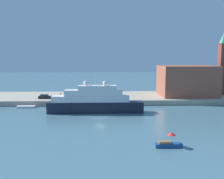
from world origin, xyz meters
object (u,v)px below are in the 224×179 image
at_px(large_yacht, 94,102).
at_px(bell_tower, 223,61).
at_px(small_motorboat, 169,143).
at_px(parked_car, 45,97).
at_px(harbor_building, 187,81).
at_px(mooring_bollard, 111,99).
at_px(person_figure, 61,95).
at_px(work_barge, 26,107).

distance_m(large_yacht, bell_tower, 54.41).
xyz_separation_m(small_motorboat, parked_car, (-31.75, 43.47, 1.54)).
distance_m(harbor_building, mooring_bollard, 30.43).
bearing_deg(small_motorboat, parked_car, 126.14).
xyz_separation_m(small_motorboat, bell_tower, (33.98, 51.37, 13.69)).
xyz_separation_m(large_yacht, person_figure, (-12.56, 17.42, -0.73)).
bearing_deg(parked_car, harbor_building, 5.53).
xyz_separation_m(harbor_building, bell_tower, (14.51, 2.94, 7.24)).
relative_size(small_motorboat, harbor_building, 0.24).
relative_size(work_barge, bell_tower, 0.24).
bearing_deg(small_motorboat, mooring_bollard, 103.00).
height_order(work_barge, mooring_bollard, mooring_bollard).
distance_m(large_yacht, harbor_building, 39.22).
bearing_deg(parked_car, work_barge, -121.17).
height_order(harbor_building, bell_tower, bell_tower).
xyz_separation_m(small_motorboat, person_figure, (-26.73, 46.10, 1.66)).
distance_m(work_barge, person_figure, 13.75).
distance_m(large_yacht, parked_car, 22.99).
bearing_deg(mooring_bollard, small_motorboat, -77.00).
bearing_deg(bell_tower, work_barge, -167.84).
height_order(person_figure, mooring_bollard, person_figure).
distance_m(work_barge, parked_car, 8.66).
bearing_deg(large_yacht, small_motorboat, -63.71).
bearing_deg(harbor_building, work_barge, -167.66).
distance_m(small_motorboat, harbor_building, 52.60).
bearing_deg(harbor_building, mooring_bollard, -162.03).
height_order(large_yacht, bell_tower, bell_tower).
xyz_separation_m(work_barge, parked_car, (4.35, 7.20, 2.06)).
distance_m(bell_tower, person_figure, 62.11).
xyz_separation_m(bell_tower, parked_car, (-65.73, -7.90, -12.15)).
distance_m(work_barge, mooring_bollard, 27.27).
xyz_separation_m(large_yacht, harbor_building, (33.63, 19.75, 4.07)).
relative_size(harbor_building, person_figure, 12.22).
height_order(parked_car, person_figure, person_figure).
xyz_separation_m(parked_car, mooring_bollard, (22.70, -4.29, -0.32)).
relative_size(work_barge, person_figure, 3.54).
distance_m(small_motorboat, bell_tower, 63.10).
height_order(small_motorboat, mooring_bollard, small_motorboat).
bearing_deg(bell_tower, large_yacht, -154.77).
bearing_deg(bell_tower, harbor_building, -168.55).
bearing_deg(small_motorboat, large_yacht, 116.29).
bearing_deg(mooring_bollard, harbor_building, 17.97).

